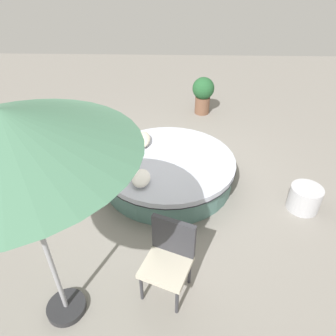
{
  "coord_description": "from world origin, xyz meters",
  "views": [
    {
      "loc": [
        4.34,
        0.13,
        3.4
      ],
      "look_at": [
        0.0,
        0.0,
        0.28
      ],
      "focal_mm": 32.82,
      "sensor_mm": 36.0,
      "label": 1
    }
  ],
  "objects": [
    {
      "name": "ground_plane",
      "position": [
        0.0,
        0.0,
        0.0
      ],
      "size": [
        16.0,
        16.0,
        0.0
      ],
      "primitive_type": "plane",
      "color": "gray"
    },
    {
      "name": "round_bed",
      "position": [
        0.0,
        0.0,
        0.24
      ],
      "size": [
        2.31,
        2.31,
        0.47
      ],
      "color": "#4C726B",
      "rests_on": "ground_plane"
    },
    {
      "name": "throw_pillow_0",
      "position": [
        -0.51,
        -0.49,
        0.55
      ],
      "size": [
        0.55,
        0.29,
        0.15
      ],
      "primitive_type": "ellipsoid",
      "color": "beige",
      "rests_on": "round_bed"
    },
    {
      "name": "throw_pillow_1",
      "position": [
        0.08,
        -0.67,
        0.57
      ],
      "size": [
        0.5,
        0.39,
        0.19
      ],
      "primitive_type": "ellipsoid",
      "color": "white",
      "rests_on": "round_bed"
    },
    {
      "name": "throw_pillow_2",
      "position": [
        0.65,
        -0.39,
        0.55
      ],
      "size": [
        0.43,
        0.28,
        0.16
      ],
      "primitive_type": "ellipsoid",
      "color": "white",
      "rests_on": "round_bed"
    },
    {
      "name": "patio_chair",
      "position": [
        2.07,
        0.08,
        0.56
      ],
      "size": [
        0.65,
        0.66,
        0.98
      ],
      "rotation": [
        0.0,
        0.0,
        -1.94
      ],
      "color": "#333338",
      "rests_on": "ground_plane"
    },
    {
      "name": "patio_umbrella",
      "position": [
        2.44,
        -1.09,
        2.31
      ],
      "size": [
        1.99,
        1.99,
        2.51
      ],
      "color": "#262628",
      "rests_on": "ground_plane"
    },
    {
      "name": "planter",
      "position": [
        -2.83,
        0.77,
        0.53
      ],
      "size": [
        0.53,
        0.53,
        0.91
      ],
      "color": "brown",
      "rests_on": "ground_plane"
    },
    {
      "name": "side_table",
      "position": [
        0.63,
        2.17,
        0.2
      ],
      "size": [
        0.49,
        0.49,
        0.4
      ],
      "primitive_type": "cylinder",
      "color": "#B7B7BC",
      "rests_on": "ground_plane"
    }
  ]
}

